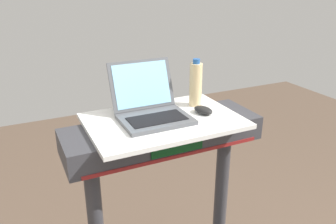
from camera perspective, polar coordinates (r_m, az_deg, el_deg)
name	(u,v)px	position (r m, az deg, el deg)	size (l,w,h in m)	color
desk_board	(163,121)	(1.53, -0.80, -1.46)	(0.67, 0.46, 0.02)	white
laptop	(151,107)	(1.53, -2.86, 0.78)	(0.30, 0.31, 0.23)	#515459
computer_mouse	(203,110)	(1.59, 5.86, 0.32)	(0.06, 0.10, 0.03)	black
water_bottle	(196,84)	(1.66, 4.62, 4.64)	(0.06, 0.06, 0.23)	beige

